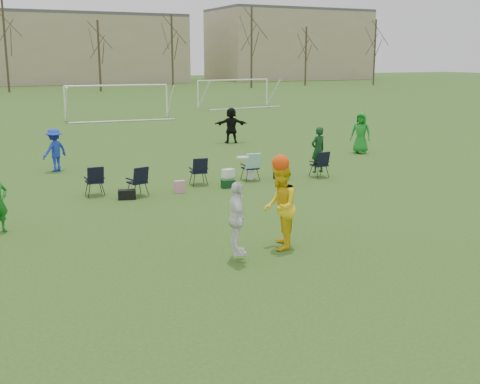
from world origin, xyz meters
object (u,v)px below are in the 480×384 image
fielder_green_far (361,133)px  center_contest (268,209)px  goal_right (234,85)px  fielder_black (231,125)px  goal_mid (117,92)px  fielder_blue (55,150)px

fielder_green_far → center_contest: (-10.72, -10.99, 0.07)m
goal_right → fielder_black: bearing=-123.2°
center_contest → goal_right: (16.50, 37.45, 0.91)m
goal_mid → goal_right: (12.00, 6.00, 0.00)m
fielder_green_far → goal_mid: goal_mid is taller
fielder_blue → fielder_green_far: 13.61m
fielder_green_far → center_contest: center_contest is taller
fielder_green_far → goal_mid: 21.41m
fielder_blue → center_contest: bearing=70.5°
center_contest → goal_mid: goal_mid is taller
center_contest → goal_mid: bearing=81.9°
fielder_black → goal_mid: goal_mid is taller
center_contest → fielder_black: bearing=68.0°
fielder_green_far → fielder_black: 6.98m
fielder_blue → goal_right: bearing=-159.9°
fielder_black → goal_right: (9.75, 20.73, 1.00)m
goal_mid → center_contest: bearing=-94.1°
fielder_black → fielder_green_far: bearing=141.1°
fielder_black → center_contest: 18.03m
fielder_green_far → goal_right: size_ratio=0.26×
fielder_green_far → fielder_black: (-3.98, 5.73, -0.03)m
goal_right → fielder_blue: bearing=-135.6°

